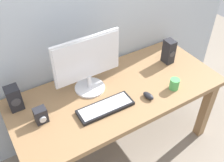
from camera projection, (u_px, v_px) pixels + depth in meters
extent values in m
plane|color=gray|center=(117.00, 144.00, 2.51)|extent=(6.00, 6.00, 0.00)
cube|color=#936D47|center=(118.00, 92.00, 2.07)|extent=(1.69, 0.75, 0.04)
cube|color=#936D47|center=(206.00, 110.00, 2.41)|extent=(0.08, 0.08, 0.66)
cube|color=#936D47|center=(20.00, 135.00, 2.18)|extent=(0.08, 0.08, 0.66)
cube|color=#936D47|center=(163.00, 74.00, 2.80)|extent=(0.08, 0.08, 0.66)
cylinder|color=silver|center=(90.00, 88.00, 2.07)|extent=(0.24, 0.24, 0.02)
cylinder|color=silver|center=(89.00, 82.00, 2.02)|extent=(0.04, 0.04, 0.11)
cube|color=silver|center=(87.00, 58.00, 1.89)|extent=(0.53, 0.02, 0.35)
cube|color=white|center=(88.00, 59.00, 1.88)|extent=(0.51, 0.01, 0.32)
cube|color=black|center=(105.00, 108.00, 1.89)|extent=(0.42, 0.16, 0.03)
cube|color=silver|center=(105.00, 106.00, 1.88)|extent=(0.39, 0.13, 0.00)
ellipsoid|color=#232328|center=(148.00, 96.00, 1.97)|extent=(0.07, 0.11, 0.04)
cube|color=#232328|center=(169.00, 51.00, 2.27)|extent=(0.08, 0.10, 0.22)
cylinder|color=#3F3F44|center=(173.00, 54.00, 2.24)|extent=(0.05, 0.00, 0.05)
cube|color=#232328|center=(14.00, 98.00, 1.85)|extent=(0.10, 0.10, 0.19)
cylinder|color=#3F3F44|center=(16.00, 102.00, 1.82)|extent=(0.07, 0.00, 0.07)
cube|color=#232328|center=(41.00, 115.00, 1.78)|extent=(0.09, 0.07, 0.12)
cylinder|color=silver|center=(43.00, 120.00, 1.75)|extent=(0.05, 0.01, 0.05)
cylinder|color=#4CB259|center=(174.00, 84.00, 2.04)|extent=(0.08, 0.08, 0.09)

